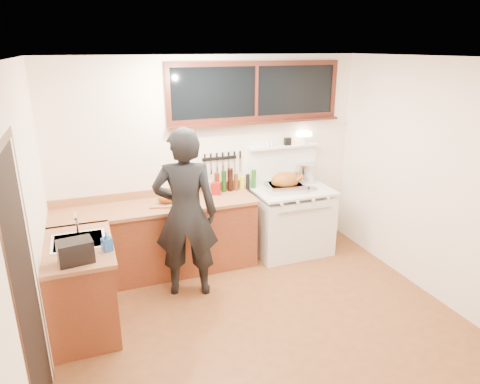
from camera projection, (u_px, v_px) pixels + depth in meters
name	position (u px, v px, depth m)	size (l,w,h in m)	color
ground_plane	(265.00, 325.00, 4.37)	(4.00, 3.50, 0.02)	brown
room_shell	(268.00, 169.00, 3.84)	(4.10, 3.60, 2.65)	white
counter_back	(158.00, 239.00, 5.24)	(2.44, 0.64, 1.00)	maroon
counter_left	(82.00, 286.00, 4.21)	(0.64, 1.09, 0.90)	maroon
sink_unit	(79.00, 246.00, 4.16)	(0.50, 0.45, 0.37)	white
vintage_stove	(291.00, 219.00, 5.80)	(1.02, 0.74, 1.59)	white
back_window	(256.00, 98.00, 5.42)	(2.32, 0.13, 0.77)	black
left_doorway	(29.00, 298.00, 2.87)	(0.02, 1.04, 2.17)	black
knife_strip	(221.00, 159.00, 5.52)	(0.52, 0.03, 0.28)	black
man	(186.00, 214.00, 4.66)	(0.80, 0.64, 1.92)	black
soap_bottle	(107.00, 241.00, 3.92)	(0.11, 0.11, 0.19)	#2051A3
toaster	(75.00, 251.00, 3.71)	(0.32, 0.24, 0.20)	black
cutting_board	(167.00, 200.00, 5.08)	(0.43, 0.37, 0.13)	#9F643F
roast_turkey	(285.00, 183.00, 5.55)	(0.52, 0.40, 0.26)	silver
stockpot	(306.00, 173.00, 5.93)	(0.31, 0.31, 0.26)	silver
saucepan	(285.00, 180.00, 5.85)	(0.17, 0.27, 0.10)	silver
pot_lid	(309.00, 189.00, 5.63)	(0.23, 0.23, 0.04)	silver
coffee_tin	(216.00, 189.00, 5.42)	(0.13, 0.11, 0.16)	maroon
pitcher	(206.00, 188.00, 5.40)	(0.11, 0.11, 0.19)	white
bottle_cluster	(233.00, 181.00, 5.56)	(0.57, 0.07, 0.30)	black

